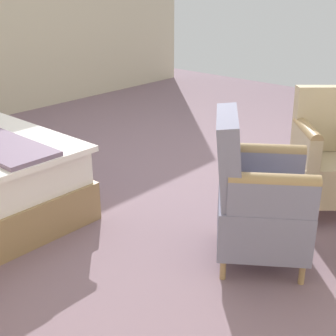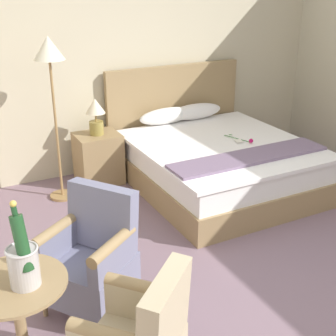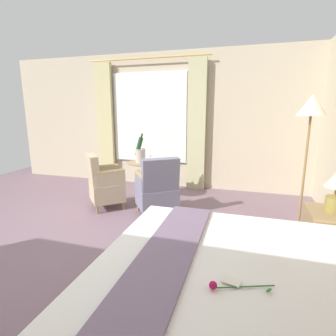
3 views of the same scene
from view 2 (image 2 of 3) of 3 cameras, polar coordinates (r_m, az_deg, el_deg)
The scene contains 10 objects.
ground_plane at distance 3.80m, azimuth 13.63°, elevation -16.49°, with size 7.98×7.98×0.00m, color slate.
wall_headboard_side at distance 5.89m, azimuth -6.72°, elevation 13.08°, with size 5.93×0.12×2.77m.
bed at distance 5.53m, azimuth 5.65°, elevation 1.08°, with size 1.89×2.18×1.26m.
nightstand at distance 5.65m, azimuth -8.48°, elevation 1.16°, with size 0.53×0.45×0.61m.
bedside_lamp at distance 5.47m, azimuth -8.82°, elevation 6.63°, with size 0.23×0.23×0.43m.
floor_lamp_brass at distance 5.01m, azimuth -14.17°, elevation 11.98°, with size 0.32×0.32×1.78m.
side_table_round at distance 3.11m, azimuth -17.57°, elevation -17.53°, with size 0.62×0.62×0.70m.
champagne_bucket at distance 2.80m, azimuth -17.25°, elevation -10.70°, with size 0.19×0.19×0.53m.
wine_glass_near_bucket at distance 3.03m, azimuth -17.21°, elevation -9.60°, with size 0.07×0.07×0.13m.
armchair_by_window at distance 3.55m, azimuth -9.36°, elevation -10.88°, with size 0.79×0.79×0.93m.
Camera 2 is at (-2.08, -2.12, 2.37)m, focal length 50.00 mm.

